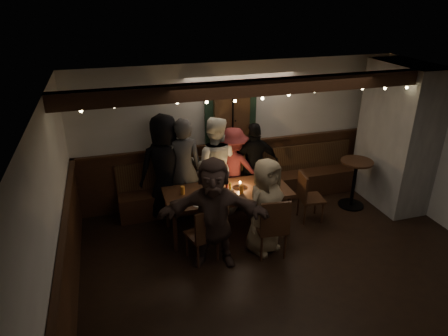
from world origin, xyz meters
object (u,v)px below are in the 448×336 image
object	(u,v)px
person_d	(233,168)
person_e	(255,164)
person_a	(166,167)
dining_table	(227,194)
person_c	(214,165)
chair_near_left	(205,232)
person_f	(214,213)
chair_near_right	(273,225)
chair_end	(307,194)
person_g	(265,206)
high_top	(355,178)
person_b	(183,169)

from	to	relation	value
person_d	person_e	xyz separation A→B (m)	(0.42, -0.01, 0.03)
person_a	person_d	bearing A→B (deg)	171.75
dining_table	person_c	distance (m)	0.75
chair_near_left	person_f	bearing A→B (deg)	-19.06
chair_near_right	chair_end	bearing A→B (deg)	39.54
dining_table	person_a	xyz separation A→B (m)	(-0.88, 0.76, 0.27)
dining_table	person_g	size ratio (longest dim) A/B	1.34
high_top	person_c	size ratio (longest dim) A/B	0.52
dining_table	chair_end	size ratio (longest dim) A/B	2.30
dining_table	chair_near_left	distance (m)	0.95
person_f	person_b	bearing A→B (deg)	112.46
dining_table	person_f	distance (m)	0.92
chair_end	person_c	bearing A→B (deg)	150.47
chair_near_left	chair_end	world-z (taller)	chair_near_left
dining_table	person_g	world-z (taller)	person_g
person_a	person_d	xyz separation A→B (m)	(1.21, 0.00, -0.17)
person_b	person_f	world-z (taller)	person_b
high_top	person_f	distance (m)	3.05
dining_table	person_a	world-z (taller)	person_a
dining_table	chair_end	xyz separation A→B (m)	(1.40, -0.10, -0.17)
dining_table	person_e	world-z (taller)	person_e
chair_end	person_f	size ratio (longest dim) A/B	0.53
high_top	person_a	world-z (taller)	person_a
chair_near_left	person_d	world-z (taller)	person_d
person_g	person_e	bearing A→B (deg)	50.78
high_top	dining_table	bearing A→B (deg)	-177.60
chair_end	person_d	distance (m)	1.40
person_f	chair_near_left	bearing A→B (deg)	177.43
chair_near_right	person_a	size ratio (longest dim) A/B	0.53
chair_near_left	person_e	bearing A→B (deg)	48.46
person_d	person_b	bearing A→B (deg)	27.18
person_c	person_f	world-z (taller)	person_c
dining_table	chair_near_left	xyz separation A→B (m)	(-0.57, -0.74, -0.15)
chair_near_right	high_top	xyz separation A→B (m)	(2.04, 1.01, 0.02)
chair_near_right	person_d	size ratio (longest dim) A/B	0.65
person_d	chair_near_left	bearing A→B (deg)	79.37
person_d	person_g	size ratio (longest dim) A/B	1.00
person_a	person_g	xyz separation A→B (m)	(1.25, -1.46, -0.17)
chair_near_right	high_top	size ratio (longest dim) A/B	1.08
person_f	person_e	bearing A→B (deg)	68.60
person_b	chair_near_left	bearing A→B (deg)	97.49
chair_end	person_f	distance (m)	2.00
person_c	person_f	distance (m)	1.55
chair_near_left	chair_end	xyz separation A→B (m)	(1.97, 0.64, -0.01)
person_d	person_a	bearing A→B (deg)	20.65
dining_table	chair_near_right	distance (m)	1.01
dining_table	person_d	size ratio (longest dim) A/B	1.34
chair_near_right	person_d	bearing A→B (deg)	93.04
person_d	person_e	world-z (taller)	person_e
high_top	person_d	bearing A→B (deg)	162.78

